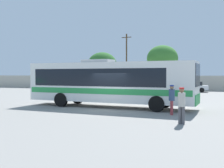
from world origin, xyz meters
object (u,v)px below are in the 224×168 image
object	(u,v)px
utility_pole_near	(127,60)
parked_car_second_white	(141,86)
parked_car_third_white	(191,86)
attendant_by_bus_door	(172,98)
parked_car_leftmost_white	(105,85)
roadside_tree_midleft	(162,58)
coach_bus_white_green	(108,82)
roadside_tree_left	(102,65)
passenger_waiting_on_apron	(182,103)

from	to	relation	value
utility_pole_near	parked_car_second_white	bearing A→B (deg)	-57.57
parked_car_third_white	attendant_by_bus_door	bearing A→B (deg)	-89.68
parked_car_leftmost_white	utility_pole_near	xyz separation A→B (m)	(1.71, 5.96, 4.12)
attendant_by_bus_door	parked_car_second_white	size ratio (longest dim) A/B	0.40
parked_car_third_white	roadside_tree_midleft	distance (m)	11.83
coach_bus_white_green	attendant_by_bus_door	distance (m)	5.67
utility_pole_near	roadside_tree_left	distance (m)	4.35
attendant_by_bus_door	roadside_tree_left	bearing A→B (deg)	118.19
parked_car_leftmost_white	parked_car_third_white	xyz separation A→B (m)	(12.87, -0.42, -0.01)
roadside_tree_left	coach_bus_white_green	bearing A→B (deg)	-68.20
coach_bus_white_green	parked_car_third_white	size ratio (longest dim) A/B	2.72
attendant_by_bus_door	roadside_tree_midleft	xyz separation A→B (m)	(-5.60, 32.77, 4.24)
coach_bus_white_green	roadside_tree_midleft	world-z (taller)	roadside_tree_midleft
utility_pole_near	coach_bus_white_green	bearing A→B (deg)	-76.87
attendant_by_bus_door	roadside_tree_left	size ratio (longest dim) A/B	0.28
parked_car_second_white	utility_pole_near	size ratio (longest dim) A/B	0.47
roadside_tree_left	roadside_tree_midleft	xyz separation A→B (m)	(9.92, 3.82, 1.12)
parked_car_leftmost_white	attendant_by_bus_door	bearing A→B (deg)	-61.26
parked_car_third_white	parked_car_second_white	bearing A→B (deg)	-179.20
passenger_waiting_on_apron	utility_pole_near	world-z (taller)	utility_pole_near
parked_car_leftmost_white	parked_car_second_white	bearing A→B (deg)	-5.11
coach_bus_white_green	parked_car_third_white	distance (m)	21.28
roadside_tree_midleft	coach_bus_white_green	bearing A→B (deg)	-88.82
parked_car_third_white	roadside_tree_midleft	bearing A→B (deg)	119.96
utility_pole_near	parked_car_third_white	bearing A→B (deg)	-29.75
parked_car_third_white	roadside_tree_left	bearing A→B (deg)	159.78
parked_car_third_white	roadside_tree_midleft	world-z (taller)	roadside_tree_midleft
coach_bus_white_green	utility_pole_near	size ratio (longest dim) A/B	1.35
parked_car_leftmost_white	parked_car_second_white	size ratio (longest dim) A/B	0.93
utility_pole_near	passenger_waiting_on_apron	bearing A→B (deg)	-69.63
roadside_tree_midleft	parked_car_second_white	bearing A→B (deg)	-99.35
roadside_tree_midleft	attendant_by_bus_door	bearing A→B (deg)	-80.31
coach_bus_white_green	parked_car_third_white	xyz separation A→B (m)	(4.84, 20.69, -1.12)
coach_bus_white_green	parked_car_leftmost_white	xyz separation A→B (m)	(-8.02, 21.12, -1.10)
parked_car_leftmost_white	roadside_tree_midleft	size ratio (longest dim) A/B	0.54
roadside_tree_midleft	roadside_tree_left	bearing A→B (deg)	-158.94
passenger_waiting_on_apron	parked_car_leftmost_white	bearing A→B (deg)	117.40
passenger_waiting_on_apron	parked_car_third_white	size ratio (longest dim) A/B	0.38
passenger_waiting_on_apron	parked_car_third_white	xyz separation A→B (m)	(-0.96, 26.25, -0.25)
coach_bus_white_green	parked_car_third_white	world-z (taller)	coach_bus_white_green
coach_bus_white_green	parked_car_second_white	xyz separation A→B (m)	(-2.20, 20.60, -1.10)
passenger_waiting_on_apron	utility_pole_near	distance (m)	35.03
attendant_by_bus_door	parked_car_third_white	distance (m)	23.28
attendant_by_bus_door	roadside_tree_left	xyz separation A→B (m)	(-15.52, 28.95, 3.12)
roadside_tree_left	parked_car_leftmost_white	bearing A→B (deg)	-64.33
passenger_waiting_on_apron	parked_car_leftmost_white	distance (m)	30.05
attendant_by_bus_door	utility_pole_near	distance (m)	31.97
parked_car_second_white	attendant_by_bus_door	bearing A→B (deg)	-72.80
coach_bus_white_green	roadside_tree_midleft	bearing A→B (deg)	91.18
passenger_waiting_on_apron	parked_car_second_white	size ratio (longest dim) A/B	0.40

